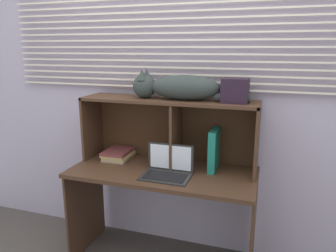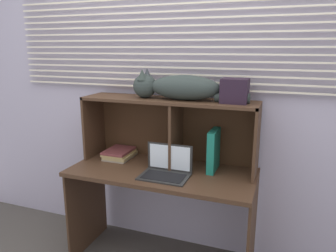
% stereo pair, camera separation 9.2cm
% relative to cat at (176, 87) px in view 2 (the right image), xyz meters
% --- Properties ---
extents(back_panel_with_blinds, '(4.40, 0.08, 2.50)m').
position_rel_cat_xyz_m(back_panel_with_blinds, '(-0.06, 0.20, -0.11)').
color(back_panel_with_blinds, '#B3ABC6').
rests_on(back_panel_with_blinds, ground).
extents(desk, '(1.36, 0.60, 0.77)m').
position_rel_cat_xyz_m(desk, '(-0.06, -0.14, -0.76)').
color(desk, '#442D1E').
rests_on(desk, ground).
extents(hutch_shelf_unit, '(1.33, 0.31, 0.51)m').
position_rel_cat_xyz_m(hutch_shelf_unit, '(-0.06, 0.03, -0.25)').
color(hutch_shelf_unit, '#442D1E').
rests_on(hutch_shelf_unit, desk).
extents(cat, '(0.86, 0.20, 0.22)m').
position_rel_cat_xyz_m(cat, '(0.00, 0.00, 0.00)').
color(cat, '#2E3835').
rests_on(cat, hutch_shelf_unit).
extents(laptop, '(0.34, 0.23, 0.21)m').
position_rel_cat_xyz_m(laptop, '(0.00, -0.21, -0.56)').
color(laptop, '#272727').
rests_on(laptop, desk).
extents(binder_upright, '(0.05, 0.22, 0.31)m').
position_rel_cat_xyz_m(binder_upright, '(0.29, 0.00, -0.45)').
color(binder_upright, '#197461').
rests_on(binder_upright, desk).
extents(book_stack, '(0.21, 0.26, 0.07)m').
position_rel_cat_xyz_m(book_stack, '(-0.49, 0.00, -0.57)').
color(book_stack, gray).
rests_on(book_stack, desk).
extents(storage_box, '(0.18, 0.16, 0.17)m').
position_rel_cat_xyz_m(storage_box, '(0.42, 0.00, -0.01)').
color(storage_box, black).
rests_on(storage_box, hutch_shelf_unit).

